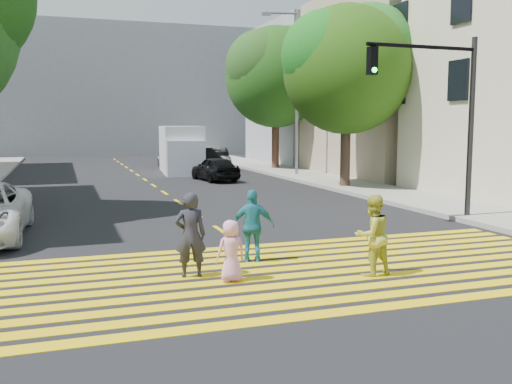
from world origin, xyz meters
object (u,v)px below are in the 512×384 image
pedestrian_child (231,251)px  pedestrian_extra (253,226)px  pedestrian_man (190,235)px  silver_car (172,157)px  dark_car_near (215,169)px  pedestrian_woman (372,235)px  traffic_signal (444,103)px  dark_car_parked (215,160)px  white_van (181,151)px  tree_right_far (277,72)px  tree_right_near (348,63)px

pedestrian_child → pedestrian_extra: bearing=-132.1°
pedestrian_man → silver_car: (4.82, 28.02, -0.18)m
pedestrian_man → dark_car_near: 18.44m
pedestrian_woman → pedestrian_extra: (-1.82, 1.76, -0.01)m
pedestrian_man → traffic_signal: size_ratio=0.30×
pedestrian_child → dark_car_near: 18.81m
pedestrian_woman → dark_car_parked: bearing=-106.1°
pedestrian_extra → silver_car: bearing=-79.5°
pedestrian_woman → white_van: 24.03m
pedestrian_man → dark_car_near: bearing=-99.3°
pedestrian_child → traffic_signal: size_ratio=0.21×
tree_right_far → white_van: bearing=-178.1°
white_van → traffic_signal: size_ratio=1.11×
dark_car_near → traffic_signal: traffic_signal is taller
pedestrian_woman → dark_car_near: pedestrian_woman is taller
dark_car_near → dark_car_parked: size_ratio=0.85×
pedestrian_child → dark_car_near: bearing=-112.5°
pedestrian_child → silver_car: (4.19, 28.58, 0.05)m
tree_right_far → dark_car_near: (-5.43, -5.48, -5.48)m
pedestrian_child → pedestrian_extra: pedestrian_extra is taller
tree_right_near → white_van: tree_right_near is taller
tree_right_far → pedestrian_woman: tree_right_far is taller
tree_right_far → dark_car_parked: (-3.89, 0.32, -5.40)m
white_van → dark_car_near: bearing=-77.3°
dark_car_near → white_van: white_van is taller
silver_car → white_van: size_ratio=0.72×
pedestrian_woman → dark_car_parked: pedestrian_woman is taller
silver_car → pedestrian_extra: bearing=86.9°
pedestrian_man → traffic_signal: traffic_signal is taller
tree_right_near → tree_right_far: size_ratio=0.91×
pedestrian_woman → white_van: white_van is taller
pedestrian_woman → dark_car_near: bearing=-103.9°
pedestrian_woman → dark_car_parked: size_ratio=0.36×
pedestrian_man → pedestrian_extra: bearing=-146.3°
pedestrian_man → pedestrian_extra: size_ratio=1.06×
tree_right_far → silver_car: size_ratio=2.07×
traffic_signal → tree_right_near: bearing=79.3°
dark_car_parked → white_van: bearing=-158.2°
pedestrian_woman → pedestrian_man: bearing=-25.1°
dark_car_near → dark_car_parked: dark_car_parked is taller
pedestrian_child → dark_car_parked: 24.82m
pedestrian_woman → dark_car_parked: 24.74m
tree_right_near → pedestrian_extra: bearing=-125.5°
dark_car_near → white_van: bearing=-90.8°
traffic_signal → tree_right_far: bearing=82.3°
pedestrian_man → silver_car: pedestrian_man is taller
dark_car_parked → white_van: (-2.20, -0.53, 0.60)m
pedestrian_woman → white_van: (1.14, 23.99, 0.53)m
pedestrian_woman → traffic_signal: size_ratio=0.29×
pedestrian_child → traffic_signal: traffic_signal is taller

